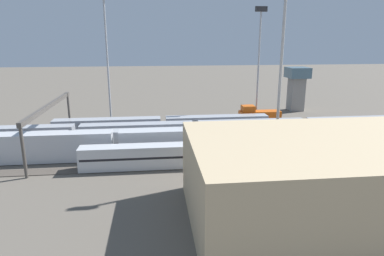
# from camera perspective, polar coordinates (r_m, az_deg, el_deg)

# --- Properties ---
(ground_plane) EXTENTS (400.00, 400.00, 0.00)m
(ground_plane) POSITION_cam_1_polar(r_m,az_deg,el_deg) (68.87, -4.07, -2.76)
(ground_plane) COLOR #60594F
(track_bed_0) EXTENTS (140.00, 2.80, 0.12)m
(track_bed_0) POSITION_cam_1_polar(r_m,az_deg,el_deg) (80.85, -4.46, -0.04)
(track_bed_0) COLOR #4C443D
(track_bed_0) RESTS_ON ground_plane
(track_bed_1) EXTENTS (140.00, 2.80, 0.12)m
(track_bed_1) POSITION_cam_1_polar(r_m,az_deg,el_deg) (76.03, -4.32, -1.01)
(track_bed_1) COLOR #4C443D
(track_bed_1) RESTS_ON ground_plane
(track_bed_2) EXTENTS (140.00, 2.80, 0.12)m
(track_bed_2) POSITION_cam_1_polar(r_m,az_deg,el_deg) (71.24, -4.16, -2.10)
(track_bed_2) COLOR #3D3833
(track_bed_2) RESTS_ON ground_plane
(track_bed_3) EXTENTS (140.00, 2.80, 0.12)m
(track_bed_3) POSITION_cam_1_polar(r_m,az_deg,el_deg) (66.48, -3.97, -3.36)
(track_bed_3) COLOR #3D3833
(track_bed_3) RESTS_ON ground_plane
(track_bed_4) EXTENTS (140.00, 2.80, 0.12)m
(track_bed_4) POSITION_cam_1_polar(r_m,az_deg,el_deg) (61.75, -3.75, -4.80)
(track_bed_4) COLOR #3D3833
(track_bed_4) RESTS_ON ground_plane
(track_bed_5) EXTENTS (140.00, 2.80, 0.12)m
(track_bed_5) POSITION_cam_1_polar(r_m,az_deg,el_deg) (57.07, -3.50, -6.49)
(track_bed_5) COLOR #4C443D
(track_bed_5) RESTS_ON ground_plane
(train_on_track_0) EXTENTS (10.00, 3.00, 5.00)m
(train_on_track_0) POSITION_cam_1_polar(r_m,az_deg,el_deg) (84.17, 11.13, 1.79)
(train_on_track_0) COLOR #D85914
(train_on_track_0) RESTS_ON ground_plane
(train_on_track_1) EXTENTS (47.20, 3.06, 3.80)m
(train_on_track_1) POSITION_cam_1_polar(r_m,az_deg,el_deg) (75.50, -4.86, 0.40)
(train_on_track_1) COLOR #A8AAB2
(train_on_track_1) RESTS_ON ground_plane
(train_on_track_2) EXTENTS (95.60, 3.06, 3.80)m
(train_on_track_2) POSITION_cam_1_polar(r_m,az_deg,el_deg) (71.16, 0.62, -0.44)
(train_on_track_2) COLOR #A8AAB2
(train_on_track_2) RESTS_ON ground_plane
(train_on_track_4) EXTENTS (119.80, 3.00, 5.00)m
(train_on_track_4) POSITION_cam_1_polar(r_m,az_deg,el_deg) (61.11, -1.30, -2.46)
(train_on_track_4) COLOR silver
(train_on_track_4) RESTS_ON ground_plane
(train_on_track_3) EXTENTS (71.40, 3.06, 3.80)m
(train_on_track_3) POSITION_cam_1_polar(r_m,az_deg,el_deg) (65.95, -9.44, -1.91)
(train_on_track_3) COLOR #B7BABF
(train_on_track_3) RESTS_ON ground_plane
(train_on_track_5) EXTENTS (71.40, 3.06, 3.80)m
(train_on_track_5) POSITION_cam_1_polar(r_m,az_deg,el_deg) (61.01, 16.47, -3.73)
(train_on_track_5) COLOR silver
(train_on_track_5) RESTS_ON ground_plane
(light_mast_0) EXTENTS (2.80, 0.70, 30.78)m
(light_mast_0) POSITION_cam_1_polar(r_m,az_deg,el_deg) (82.57, -14.20, 13.37)
(light_mast_0) COLOR #9EA0A5
(light_mast_0) RESTS_ON ground_plane
(light_mast_1) EXTENTS (2.80, 0.70, 31.47)m
(light_mast_1) POSITION_cam_1_polar(r_m,az_deg,el_deg) (53.35, 14.97, 13.12)
(light_mast_1) COLOR #9EA0A5
(light_mast_1) RESTS_ON ground_plane
(light_mast_2) EXTENTS (2.80, 0.70, 27.99)m
(light_mast_2) POSITION_cam_1_polar(r_m,az_deg,el_deg) (84.77, 11.24, 12.54)
(light_mast_2) COLOR #9EA0A5
(light_mast_2) RESTS_ON ground_plane
(signal_gantry) EXTENTS (0.70, 30.00, 8.80)m
(signal_gantry) POSITION_cam_1_polar(r_m,az_deg,el_deg) (69.80, -22.89, 2.74)
(signal_gantry) COLOR #4C4742
(signal_gantry) RESTS_ON ground_plane
(maintenance_shed) EXTENTS (43.56, 20.40, 9.86)m
(maintenance_shed) POSITION_cam_1_polar(r_m,az_deg,el_deg) (45.59, 28.45, -7.43)
(maintenance_shed) COLOR tan
(maintenance_shed) RESTS_ON ground_plane
(control_tower) EXTENTS (6.00, 6.00, 12.66)m
(control_tower) POSITION_cam_1_polar(r_m,az_deg,el_deg) (104.47, 17.19, 6.87)
(control_tower) COLOR gray
(control_tower) RESTS_ON ground_plane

